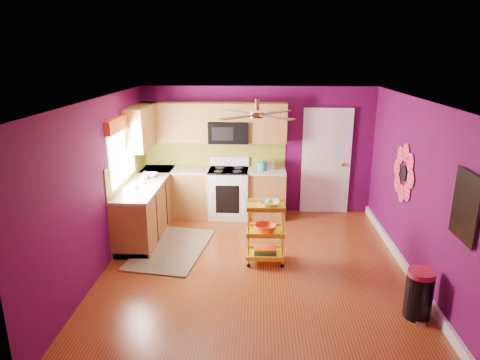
{
  "coord_description": "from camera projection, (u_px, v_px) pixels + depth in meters",
  "views": [
    {
      "loc": [
        0.04,
        -5.74,
        3.11
      ],
      "look_at": [
        -0.25,
        0.4,
        1.27
      ],
      "focal_mm": 32.0,
      "sensor_mm": 36.0,
      "label": 1
    }
  ],
  "objects": [
    {
      "name": "ground",
      "position": [
        255.0,
        269.0,
        6.39
      ],
      "size": [
        5.0,
        5.0,
        0.0
      ],
      "primitive_type": "plane",
      "color": "maroon",
      "rests_on": "ground"
    },
    {
      "name": "room_envelope",
      "position": [
        258.0,
        163.0,
        5.92
      ],
      "size": [
        4.54,
        5.04,
        2.52
      ],
      "color": "#51093F",
      "rests_on": "ground"
    },
    {
      "name": "lower_cabinets",
      "position": [
        185.0,
        200.0,
        8.06
      ],
      "size": [
        2.81,
        2.31,
        0.94
      ],
      "color": "brown",
      "rests_on": "ground"
    },
    {
      "name": "electric_range",
      "position": [
        229.0,
        192.0,
        8.35
      ],
      "size": [
        0.76,
        0.66,
        1.13
      ],
      "color": "white",
      "rests_on": "ground"
    },
    {
      "name": "upper_cabinetry",
      "position": [
        191.0,
        125.0,
        8.01
      ],
      "size": [
        2.8,
        2.3,
        1.26
      ],
      "color": "brown",
      "rests_on": "ground"
    },
    {
      "name": "left_window",
      "position": [
        122.0,
        140.0,
        6.99
      ],
      "size": [
        0.08,
        1.35,
        1.08
      ],
      "color": "white",
      "rests_on": "ground"
    },
    {
      "name": "panel_door",
      "position": [
        326.0,
        163.0,
        8.4
      ],
      "size": [
        0.95,
        0.11,
        2.15
      ],
      "color": "white",
      "rests_on": "ground"
    },
    {
      "name": "right_wall_art",
      "position": [
        427.0,
        186.0,
        5.55
      ],
      "size": [
        0.04,
        2.74,
        1.04
      ],
      "color": "black",
      "rests_on": "ground"
    },
    {
      "name": "ceiling_fan",
      "position": [
        257.0,
        114.0,
        5.92
      ],
      "size": [
        1.01,
        1.01,
        0.26
      ],
      "color": "#BF8C3F",
      "rests_on": "ground"
    },
    {
      "name": "shag_rug",
      "position": [
        172.0,
        249.0,
        7.02
      ],
      "size": [
        1.29,
        1.84,
        0.02
      ],
      "primitive_type": "cube",
      "rotation": [
        0.0,
        0.0,
        -0.15
      ],
      "color": "black",
      "rests_on": "ground"
    },
    {
      "name": "rolling_cart",
      "position": [
        266.0,
        230.0,
        6.46
      ],
      "size": [
        0.58,
        0.43,
        1.04
      ],
      "color": "yellow",
      "rests_on": "ground"
    },
    {
      "name": "trash_can",
      "position": [
        419.0,
        294.0,
        5.16
      ],
      "size": [
        0.42,
        0.42,
        0.62
      ],
      "color": "black",
      "rests_on": "ground"
    },
    {
      "name": "teal_kettle",
      "position": [
        262.0,
        166.0,
        8.17
      ],
      "size": [
        0.18,
        0.18,
        0.21
      ],
      "color": "#159F8C",
      "rests_on": "lower_cabinets"
    },
    {
      "name": "toaster",
      "position": [
        268.0,
        165.0,
        8.24
      ],
      "size": [
        0.22,
        0.15,
        0.18
      ],
      "primitive_type": "cube",
      "color": "beige",
      "rests_on": "lower_cabinets"
    },
    {
      "name": "soap_bottle_a",
      "position": [
        142.0,
        179.0,
        7.33
      ],
      "size": [
        0.08,
        0.08,
        0.17
      ],
      "primitive_type": "imported",
      "color": "#EA3F72",
      "rests_on": "lower_cabinets"
    },
    {
      "name": "soap_bottle_b",
      "position": [
        145.0,
        175.0,
        7.58
      ],
      "size": [
        0.12,
        0.12,
        0.15
      ],
      "primitive_type": "imported",
      "color": "white",
      "rests_on": "lower_cabinets"
    },
    {
      "name": "counter_dish",
      "position": [
        150.0,
        175.0,
        7.74
      ],
      "size": [
        0.27,
        0.27,
        0.07
      ],
      "primitive_type": "imported",
      "color": "white",
      "rests_on": "lower_cabinets"
    },
    {
      "name": "counter_cup",
      "position": [
        135.0,
        187.0,
        7.04
      ],
      "size": [
        0.12,
        0.12,
        0.09
      ],
      "primitive_type": "imported",
      "color": "white",
      "rests_on": "lower_cabinets"
    }
  ]
}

